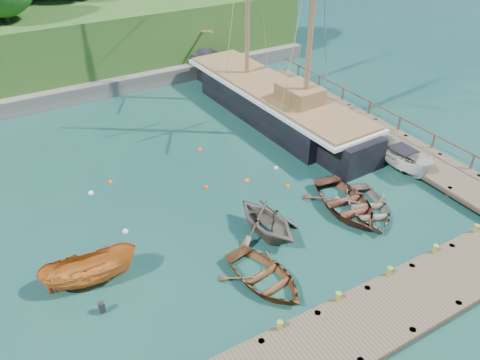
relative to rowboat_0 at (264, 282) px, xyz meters
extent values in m
plane|color=#123D37|center=(2.83, 2.17, 0.00)|extent=(160.00, 160.00, 0.00)
cube|color=#473A2B|center=(4.83, -4.33, 0.54)|extent=(20.00, 3.20, 0.12)
cube|color=#31251B|center=(4.83, -4.33, 0.38)|extent=(20.00, 3.20, 0.20)
cube|color=#473A2B|center=(14.33, 9.17, 0.54)|extent=(3.20, 24.00, 0.12)
cube|color=#31251B|center=(14.33, 9.17, 0.38)|extent=(3.20, 24.00, 0.20)
cylinder|color=#31251B|center=(13.03, 20.87, 0.05)|extent=(0.28, 0.28, 1.10)
cylinder|color=#31251B|center=(15.63, 20.87, 0.05)|extent=(0.28, 0.28, 1.10)
cylinder|color=olive|center=(-1.17, -2.93, 0.00)|extent=(0.26, 0.26, 0.45)
cylinder|color=olive|center=(1.83, -2.93, 0.00)|extent=(0.26, 0.26, 0.45)
cylinder|color=olive|center=(4.83, -2.93, 0.00)|extent=(0.26, 0.26, 0.45)
cylinder|color=olive|center=(7.83, -2.93, 0.00)|extent=(0.26, 0.26, 0.45)
cylinder|color=olive|center=(10.83, -2.93, 0.00)|extent=(0.26, 0.26, 0.45)
imported|color=brown|center=(0.00, 0.00, 0.00)|extent=(3.89, 4.93, 0.92)
imported|color=#5E574C|center=(1.94, 2.86, 0.00)|extent=(4.01, 4.51, 2.18)
imported|color=brown|center=(6.98, 2.49, 0.00)|extent=(4.55, 5.73, 1.07)
imported|color=#6E645A|center=(7.81, 1.55, 0.00)|extent=(4.80, 5.45, 0.94)
imported|color=#BC6521|center=(-6.89, 4.03, 0.00)|extent=(4.61, 2.28, 1.70)
imported|color=silver|center=(12.83, 4.01, 0.00)|extent=(1.96, 4.78, 1.82)
cube|color=black|center=(9.94, 14.34, 0.69)|extent=(5.19, 14.27, 2.93)
cube|color=black|center=(9.54, 23.39, 0.69)|extent=(2.71, 4.53, 2.63)
cube|color=black|center=(10.30, 6.30, 0.69)|extent=(3.36, 3.76, 2.78)
cube|color=silver|center=(9.94, 14.34, 2.13)|extent=(5.44, 18.70, 0.25)
cube|color=brown|center=(9.94, 14.34, 2.38)|extent=(5.00, 18.28, 0.12)
cube|color=brown|center=(10.08, 11.33, 2.98)|extent=(2.42, 3.10, 1.20)
cylinder|color=brown|center=(9.39, 26.89, 3.58)|extent=(0.54, 6.90, 1.69)
sphere|color=silver|center=(-4.40, 6.75, 0.00)|extent=(0.34, 0.34, 0.34)
sphere|color=#EF3D00|center=(1.17, 8.28, 0.00)|extent=(0.29, 0.29, 0.29)
sphere|color=#F74523|center=(3.63, 7.66, 0.00)|extent=(0.33, 0.33, 0.33)
sphere|color=white|center=(6.04, 8.00, 0.00)|extent=(0.27, 0.27, 0.27)
sphere|color=#F34E07|center=(-3.65, 11.74, 0.00)|extent=(0.28, 0.28, 0.28)
sphere|color=red|center=(2.82, 12.53, 0.00)|extent=(0.33, 0.33, 0.33)
sphere|color=white|center=(-5.01, 11.16, 0.00)|extent=(0.33, 0.33, 0.33)
sphere|color=#D45606|center=(5.47, 5.93, 0.00)|extent=(0.30, 0.30, 0.30)
cube|color=#474744|center=(-5.17, 26.17, 0.60)|extent=(50.00, 4.00, 1.40)
cube|color=#254B1C|center=(-5.17, 32.17, 3.00)|extent=(50.00, 14.00, 6.00)
cylinder|color=#382616|center=(-5.68, 28.71, 6.70)|extent=(0.36, 0.36, 1.40)
camera|label=1|loc=(-8.72, -12.75, 16.00)|focal=35.00mm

